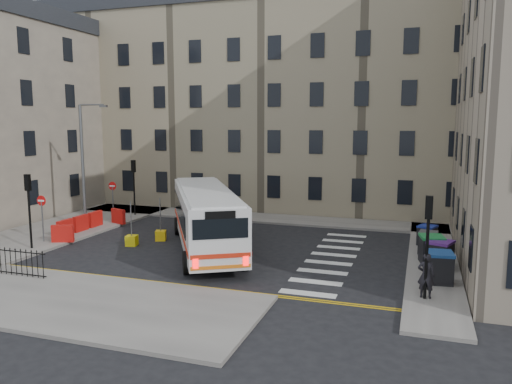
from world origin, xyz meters
The scene contains 22 objects.
ground centered at (0.00, 0.00, 0.00)m, with size 120.00×120.00×0.00m, color black.
pavement_north centered at (-6.00, 8.60, 0.07)m, with size 36.00×3.20×0.15m, color slate.
pavement_east centered at (9.00, 4.00, 0.07)m, with size 2.40×26.00×0.15m, color slate.
pavement_west centered at (-14.00, 1.00, 0.07)m, with size 6.00×22.00×0.15m, color slate.
pavement_sw centered at (-7.00, -10.00, 0.07)m, with size 20.00×6.00×0.15m, color slate.
terrace_north centered at (-7.00, 15.50, 8.62)m, with size 38.30×10.80×17.20m.
traffic_light_east centered at (8.60, -5.50, 2.87)m, with size 0.28×0.22×4.10m.
traffic_light_nw centered at (-12.00, 6.50, 2.87)m, with size 0.28×0.22×4.10m.
traffic_light_sw centered at (-12.00, -4.00, 2.87)m, with size 0.28×0.22×4.10m.
streetlamp centered at (-13.00, 2.00, 4.34)m, with size 0.50×0.22×8.14m.
no_entry_north centered at (-12.50, 4.50, 2.08)m, with size 0.60×0.08×3.00m.
no_entry_south centered at (-12.50, -2.50, 2.08)m, with size 0.60×0.08×3.00m.
roadworks_barriers centered at (-11.84, 0.50, 0.65)m, with size 1.66×6.26×1.00m.
bus centered at (-2.94, -0.75, 1.92)m, with size 8.51×11.90×3.32m.
wheelie_bin_a centered at (9.20, -3.17, 0.83)m, with size 1.19×1.33×1.35m.
wheelie_bin_b centered at (9.29, -0.86, 0.81)m, with size 1.39×1.48×1.31m.
wheelie_bin_c centered at (8.91, -0.17, 0.85)m, with size 1.30×1.43×1.38m.
wheelie_bin_d centered at (8.76, 1.75, 0.74)m, with size 1.06×1.18×1.17m.
wheelie_bin_e centered at (8.74, 3.64, 0.72)m, with size 1.21×1.28×1.12m.
pedestrian centered at (8.62, -5.38, 1.06)m, with size 0.66×0.44×1.82m, color black.
bollard_yellow centered at (-6.41, 0.38, 0.30)m, with size 0.60×0.60×0.60m, color yellow.
bollard_chevron centered at (-7.36, -1.27, 0.30)m, with size 0.60×0.60×0.60m, color yellow.
Camera 1 is at (8.24, -25.55, 7.08)m, focal length 35.00 mm.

